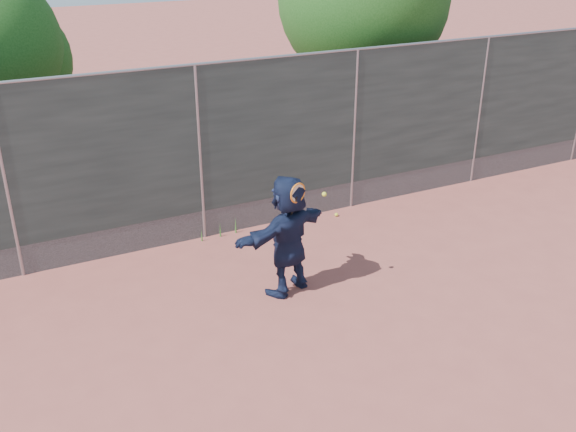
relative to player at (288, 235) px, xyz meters
name	(u,v)px	position (x,y,z in m)	size (l,w,h in m)	color
ground	(296,343)	(-0.51, -1.25, -0.91)	(80.00, 80.00, 0.00)	#9E4C42
player	(288,235)	(0.00, 0.00, 0.00)	(1.69, 0.54, 1.82)	#151D3A
ball_ground	(336,215)	(1.99, 1.96, -0.88)	(0.07, 0.07, 0.07)	yellow
fence	(200,151)	(-0.51, 2.25, 0.67)	(20.00, 0.06, 3.03)	#38423D
swing_action	(300,194)	(0.09, -0.20, 0.70)	(0.59, 0.15, 0.51)	orange
tree_right	(369,2)	(4.17, 4.50, 2.58)	(3.78, 3.60, 5.39)	#382314
weed_clump	(223,229)	(-0.21, 2.14, -0.78)	(0.68, 0.07, 0.30)	#387226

